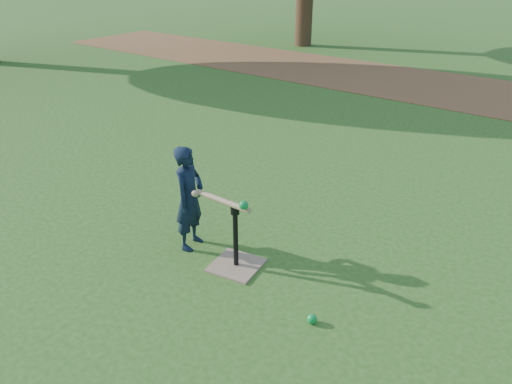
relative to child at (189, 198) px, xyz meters
The scene contains 6 objects.
ground 0.94m from the child, ahead, with size 80.00×80.00×0.00m, color #285116.
dirt_strip 7.67m from the child, 84.21° to the left, with size 24.00×3.00×0.01m, color brown.
child is the anchor object (origin of this frame).
wiffle_ball_ground 1.64m from the child, ahead, with size 0.08×0.08×0.08m, color #0C8A35.
batting_tee 0.71m from the child, ahead, with size 0.50×0.50×0.61m.
swing_action 0.50m from the child, ahead, with size 0.63×0.10×0.13m.
Camera 1 is at (2.30, -3.05, 2.65)m, focal length 35.00 mm.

